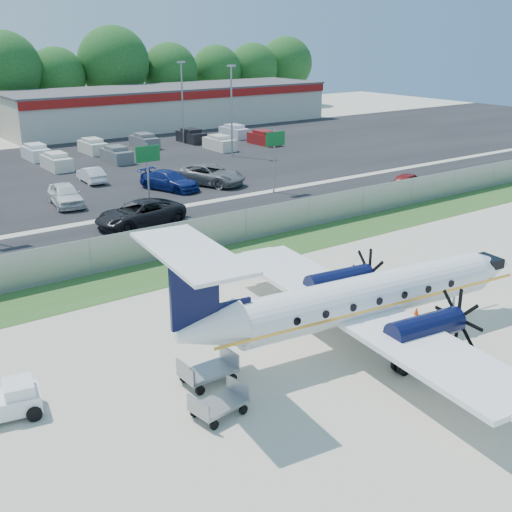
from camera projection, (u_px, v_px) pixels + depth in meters
ground at (342, 349)px, 26.10m from camera, size 170.00×170.00×0.00m
grass_verge at (192, 266)px, 35.28m from camera, size 170.00×4.00×0.02m
access_road at (136, 235)px, 40.64m from camera, size 170.00×8.00×0.02m
parking_lot at (32, 177)px, 56.72m from camera, size 170.00×32.00×0.02m
perimeter_fence at (174, 240)px, 36.48m from camera, size 120.00×0.06×1.99m
building_east at (171, 106)px, 87.02m from camera, size 44.40×12.40×5.24m
sign_mid at (148, 164)px, 44.09m from camera, size 1.80×0.26×5.00m
sign_right at (275, 148)px, 50.16m from camera, size 1.80×0.26×5.00m
light_pole_ne at (231, 105)px, 64.49m from camera, size 0.90×0.35×9.09m
light_pole_se at (182, 97)px, 72.14m from camera, size 0.90×0.35×9.09m
aircraft at (361, 298)px, 25.88m from camera, size 17.20×16.91×5.28m
pushback_tug at (9, 401)px, 21.41m from camera, size 2.38×1.91×1.17m
baggage_cart_near at (208, 371)px, 23.44m from camera, size 2.02×1.25×1.05m
baggage_cart_far at (219, 404)px, 21.43m from camera, size 1.98×1.36×0.96m
cone_nose at (416, 314)px, 28.63m from camera, size 0.43×0.43×0.61m
cone_starboard_wing at (189, 260)px, 35.41m from camera, size 0.39×0.39×0.55m
road_car_mid at (141, 226)px, 42.60m from camera, size 6.30×3.37×1.68m
road_car_east at (407, 190)px, 52.33m from camera, size 4.50×2.91×1.43m
parked_car_c at (66, 206)px, 47.55m from camera, size 2.60×5.09×1.66m
parked_car_d at (170, 190)px, 52.24m from camera, size 3.85×5.77×1.55m
parked_car_e at (210, 185)px, 54.05m from camera, size 5.15×6.81×1.72m
parked_car_g at (92, 182)px, 54.86m from camera, size 1.62×4.10×1.33m
far_parking_rows at (15, 168)px, 60.55m from camera, size 56.00×10.00×1.60m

